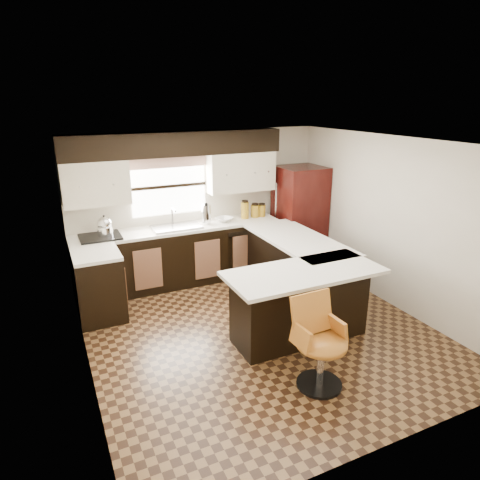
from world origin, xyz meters
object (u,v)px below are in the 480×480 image
peninsula_long (294,270)px  peninsula_return (300,305)px  refrigerator (299,217)px  bar_chair (322,345)px

peninsula_long → peninsula_return: bearing=-118.3°
peninsula_return → peninsula_long: bearing=61.7°
peninsula_long → refrigerator: size_ratio=1.10×
refrigerator → peninsula_long: bearing=-125.0°
peninsula_long → peninsula_return: same height
peninsula_return → refrigerator: (1.33, 2.12, 0.44)m
refrigerator → bar_chair: size_ratio=1.81×
peninsula_return → bar_chair: bar_chair is taller
peninsula_return → refrigerator: refrigerator is taller
refrigerator → peninsula_return: bearing=-122.0°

